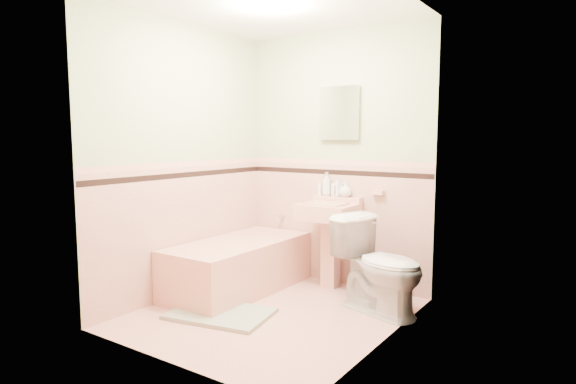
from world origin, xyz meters
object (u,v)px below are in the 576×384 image
Objects in this scene: bathtub at (239,267)px; shoe at (202,308)px; soap_bottle_right at (346,189)px; soap_bottle_left at (327,184)px; soap_bottle_mid at (337,187)px; sink at (328,246)px; bucket at (366,277)px; medicine_cabinet at (339,113)px; toilet at (380,265)px.

bathtub is 10.79× the size of shoe.
soap_bottle_right is 1.07× the size of shoe.
soap_bottle_left is 1.21× the size of soap_bottle_mid.
bucket is (0.36, 0.12, -0.28)m from sink.
soap_bottle_right is at bearing 0.00° from soap_bottle_left.
soap_bottle_left is at bearing 180.00° from soap_bottle_right.
bucket is at bearing -9.00° from soap_bottle_mid.
medicine_cabinet is 2.22× the size of soap_bottle_left.
bucket is at bearing 32.19° from bathtub.
toilet is (0.69, -0.53, -1.30)m from medicine_cabinet.
toilet reaches higher than shoe.
bathtub is 1.28m from soap_bottle_right.
soap_bottle_right reaches higher than toilet.
sink is at bearing 48.71° from shoe.
bucket is (0.36, -0.06, -0.84)m from soap_bottle_mid.
shoe is (-0.51, -1.40, -0.92)m from soap_bottle_mid.
medicine_cabinet is at bearing 51.77° from shoe.
medicine_cabinet is (0.68, 0.74, 1.47)m from bathtub.
soap_bottle_mid is at bearing 180.00° from soap_bottle_right.
soap_bottle_right is at bearing 48.07° from shoe.
sink is 5.97× the size of shoe.
toilet is 2.89× the size of bucket.
bathtub is at bearing 85.52° from shoe.
toilet is at bearing -40.29° from soap_bottle_right.
soap_bottle_mid is at bearing -84.44° from medicine_cabinet.
shoe is (-0.60, -1.40, -0.90)m from soap_bottle_right.
medicine_cabinet reaches higher than shoe.
soap_bottle_mid is 0.69× the size of bucket.
soap_bottle_right reaches higher than shoe.
bucket is (0.27, -0.06, -0.82)m from soap_bottle_right.
sink is 4.30× the size of soap_bottle_mid.
medicine_cabinet is 1.56m from toilet.
bathtub is 1.24m from soap_bottle_mid.
bathtub is 0.73m from shoe.
bathtub is at bearing -137.44° from soap_bottle_right.
soap_bottle_mid is at bearing 171.00° from bucket.
medicine_cabinet is 3.47× the size of soap_bottle_right.
shoe is at bearing -109.53° from medicine_cabinet.
sink is 1.03× the size of toilet.
soap_bottle_mid reaches higher than bucket.
soap_bottle_left is (-0.12, -0.03, -0.70)m from medicine_cabinet.
bathtub is at bearing -142.07° from sink.
bathtub is 1.23m from bucket.
medicine_cabinet is at bearing 68.74° from toilet.
soap_bottle_mid is 1.03m from toilet.
shoe is at bearing -75.78° from bathtub.
soap_bottle_right is at bearing 66.28° from toilet.
bathtub is 6.42× the size of soap_bottle_left.
soap_bottle_left is at bearing 122.85° from sink.
bathtub is 5.39× the size of bucket.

